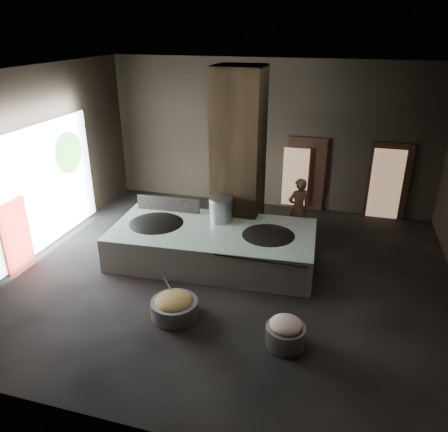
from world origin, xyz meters
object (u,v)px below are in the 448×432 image
(stock_pot, at_px, (221,210))
(meat_basin, at_px, (285,336))
(hearth_platform, at_px, (213,245))
(veg_basin, at_px, (175,308))
(wok_right, at_px, (268,239))
(wok_left, at_px, (157,227))
(cook, at_px, (298,208))

(stock_pot, relative_size, meat_basin, 0.87)
(hearth_platform, relative_size, veg_basin, 5.19)
(hearth_platform, height_order, veg_basin, hearth_platform)
(wok_right, height_order, veg_basin, wok_right)
(stock_pot, xyz_separation_m, meat_basin, (2.14, -3.18, -0.93))
(hearth_platform, relative_size, wok_left, 3.17)
(hearth_platform, distance_m, wok_right, 1.39)
(wok_left, height_order, wok_right, wok_left)
(wok_left, height_order, stock_pot, stock_pot)
(cook, xyz_separation_m, meat_basin, (0.37, -4.51, -0.64))
(stock_pot, xyz_separation_m, cook, (1.77, 1.33, -0.29))
(hearth_platform, relative_size, wok_right, 3.41)
(cook, xyz_separation_m, veg_basin, (-1.89, -4.25, -0.67))
(wok_left, bearing_deg, cook, 30.57)
(wok_left, relative_size, meat_basin, 2.11)
(veg_basin, xyz_separation_m, meat_basin, (2.26, -0.26, 0.03))
(hearth_platform, distance_m, stock_pot, 0.90)
(meat_basin, bearing_deg, cook, 94.63)
(wok_left, distance_m, veg_basin, 2.76)
(hearth_platform, distance_m, wok_left, 1.49)
(veg_basin, height_order, meat_basin, meat_basin)
(wok_right, relative_size, veg_basin, 1.52)
(cook, bearing_deg, wok_right, 43.04)
(cook, relative_size, veg_basin, 1.79)
(wok_left, relative_size, stock_pot, 2.42)
(stock_pot, bearing_deg, wok_right, -21.04)
(meat_basin, bearing_deg, veg_basin, 173.41)
(wok_right, xyz_separation_m, meat_basin, (0.84, -2.68, -0.55))
(cook, bearing_deg, stock_pot, 4.49)
(wok_right, xyz_separation_m, veg_basin, (-1.42, -2.42, -0.58))
(wok_right, height_order, stock_pot, stock_pot)
(wok_left, xyz_separation_m, cook, (3.27, 1.93, 0.09))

